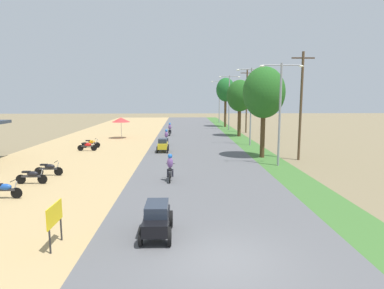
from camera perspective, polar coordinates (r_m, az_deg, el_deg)
ground_plane at (r=10.94m, az=5.35°, el=-19.62°), size 180.00×180.00×0.00m
road_strip at (r=10.92m, az=5.35°, el=-19.43°), size 9.00×140.00×0.08m
parked_motorbike_nearest at (r=19.00m, az=-29.70°, el=-6.70°), size 1.80×0.54×0.94m
parked_motorbike_second at (r=21.37m, az=-25.93°, el=-4.87°), size 1.80×0.54×0.94m
parked_motorbike_third at (r=23.12m, az=-23.48°, el=-3.77°), size 1.80×0.54×0.94m
parked_motorbike_fourth at (r=32.29m, az=-17.62°, el=-0.19°), size 1.80×0.54×0.94m
parked_motorbike_fifth at (r=34.12m, az=-17.02°, el=0.27°), size 1.80×0.54×0.94m
street_signboard at (r=12.23m, az=-22.64°, el=-11.50°), size 0.06×1.30×1.50m
vendor_umbrella at (r=40.87m, az=-12.16°, el=4.20°), size 2.20×2.20×2.52m
median_tree_nearest at (r=27.80m, az=12.31°, el=8.69°), size 3.42×3.42×7.46m
median_tree_second at (r=42.31m, az=8.25°, el=8.27°), size 3.29×3.29×7.11m
median_tree_third at (r=55.35m, az=5.82°, el=9.33°), size 3.09×3.09×8.08m
streetlamp_near at (r=24.72m, az=14.98°, el=6.26°), size 3.16×0.20×7.40m
streetlamp_mid at (r=34.65m, az=10.15°, el=7.37°), size 3.16×0.20×7.92m
streetlamp_far at (r=50.39m, az=6.44°, el=7.84°), size 3.16×0.20×8.14m
streetlamp_farthest at (r=63.55m, az=4.75°, el=7.89°), size 3.16×0.20×8.00m
utility_pole_near at (r=27.73m, az=18.31°, el=6.58°), size 1.80×0.20×8.57m
utility_pole_far at (r=47.01m, az=9.41°, el=7.57°), size 1.80×0.20×8.80m
car_sedan_black at (r=12.36m, az=-6.10°, el=-12.48°), size 1.10×2.26×1.19m
car_hatchback_yellow at (r=30.27m, az=-5.06°, el=-0.01°), size 1.04×2.00×1.23m
motorbike_foreground_rider at (r=19.91m, az=-3.79°, el=-4.06°), size 0.54×1.80×1.66m
motorbike_ahead_second at (r=34.40m, az=-4.44°, el=1.18°), size 0.54×1.80×1.66m
motorbike_ahead_third at (r=42.89m, az=-3.85°, el=2.61°), size 0.54×1.80×1.66m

